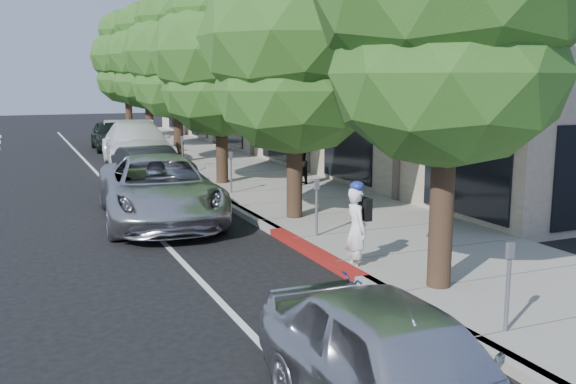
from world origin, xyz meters
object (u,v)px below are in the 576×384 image
cyclist (356,230)px  white_pickup (137,145)px  dark_suv_far (111,135)px  street_tree_1 (295,42)px  dark_sedan (151,170)px  pedestrian (299,161)px  bicycle (321,311)px  street_tree_4 (147,57)px  street_tree_3 (176,55)px  near_car_a (400,372)px  silver_suv (159,189)px  street_tree_2 (220,56)px  street_tree_5 (127,58)px

cyclist → white_pickup: bearing=9.1°
white_pickup → dark_suv_far: size_ratio=1.38×
white_pickup → street_tree_1: bearing=-78.4°
dark_sedan → pedestrian: bearing=-22.8°
bicycle → dark_suv_far: (0.98, 26.31, 0.33)m
street_tree_4 → cyclist: (-0.65, -22.32, -3.85)m
street_tree_3 → white_pickup: (-1.70, 0.28, -3.64)m
dark_suv_far → near_car_a: size_ratio=1.08×
street_tree_4 → dark_sedan: bearing=-101.3°
silver_suv → near_car_a: 11.00m
cyclist → street_tree_3: bearing=3.2°
silver_suv → dark_suv_far: silver_suv is taller
street_tree_2 → cyclist: street_tree_2 is taller
street_tree_4 → bicycle: (-2.70, -25.00, -4.21)m
silver_suv → near_car_a: size_ratio=1.42×
street_tree_2 → cyclist: 10.93m
bicycle → silver_suv: (-0.40, 8.50, 0.38)m
street_tree_4 → bicycle: 25.50m
street_tree_5 → cyclist: size_ratio=4.69×
bicycle → pedestrian: size_ratio=1.09×
street_tree_1 → cyclist: size_ratio=4.53×
street_tree_2 → white_pickup: (-1.70, 6.28, -3.43)m
white_pickup → pedestrian: bearing=-59.9°
street_tree_5 → street_tree_1: bearing=-90.0°
street_tree_5 → cyclist: street_tree_5 is taller
street_tree_4 → silver_suv: street_tree_4 is taller
dark_sedan → street_tree_2: bearing=-4.0°
street_tree_2 → white_pickup: bearing=105.1°
street_tree_2 → silver_suv: 6.50m
white_pickup → cyclist: bearing=-82.7°
near_car_a → dark_sedan: bearing=87.1°
silver_suv → street_tree_2: bearing=60.5°
street_tree_4 → street_tree_1: bearing=-90.0°
street_tree_3 → street_tree_4: 6.00m
cyclist → pedestrian: 9.26m
street_tree_4 → cyclist: bearing=-91.7°
street_tree_2 → dark_sedan: bearing=-178.7°
cyclist → near_car_a: cyclist is taller
bicycle → white_pickup: size_ratio=0.27×
street_tree_3 → street_tree_4: size_ratio=0.99×
bicycle → white_pickup: (1.00, 19.28, 0.47)m
dark_suv_far → pedestrian: size_ratio=2.92×
street_tree_1 → street_tree_4: street_tree_4 is taller
silver_suv → dark_sedan: silver_suv is taller
street_tree_4 → street_tree_5: (-0.00, 6.00, 0.13)m
street_tree_1 → near_car_a: size_ratio=1.74×
silver_suv → dark_sedan: (0.68, 4.44, -0.12)m
street_tree_3 → dark_suv_far: bearing=103.3°
street_tree_2 → silver_suv: (-3.10, -4.50, -3.52)m
street_tree_5 → dark_suv_far: (-1.72, -4.69, -4.01)m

